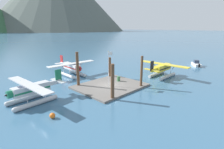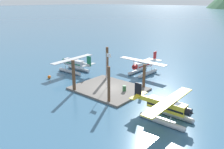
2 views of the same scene
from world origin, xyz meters
The scene contains 12 objects.
ground_plane centered at (0.00, 0.00, 0.00)m, with size 1200.00×1200.00×0.00m, color #38607F.
dock_platform centered at (0.00, 0.00, 0.15)m, with size 10.93×8.91×0.30m, color #66605B.
piling_near_left centered at (-3.68, -4.17, 2.57)m, with size 0.52×0.52×5.14m, color brown.
piling_near_right centered at (3.46, -3.89, 2.69)m, with size 0.41×0.41×5.38m, color brown.
piling_far_left centered at (-3.77, 3.90, 2.99)m, with size 0.48×0.48×5.98m, color brown.
piling_far_right centered at (4.04, 4.18, 2.06)m, with size 0.47×0.47×4.12m, color brown.
flagpole centered at (-0.26, -0.01, 3.97)m, with size 0.95×0.10×5.88m.
fuel_drum centered at (2.77, 0.59, 0.74)m, with size 0.62×0.62×0.88m.
mooring_buoy centered at (-12.11, -3.03, 0.32)m, with size 0.64×0.64×0.64m, color orange.
seaplane_yellow_stbd_aft centered at (12.02, -3.06, 1.58)m, with size 7.98×10.42×3.84m.
seaplane_white_bow_centre centered at (-0.53, 10.86, 1.58)m, with size 10.44×7.98×3.84m.
seaplane_silver_port_fwd centered at (-11.94, 2.88, 1.58)m, with size 7.98×10.46×3.84m.
Camera 2 is at (23.48, -26.63, 14.02)m, focal length 37.26 mm.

